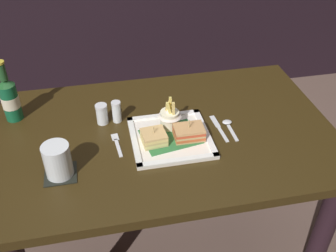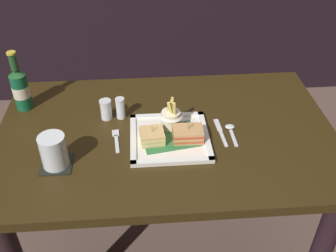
{
  "view_description": "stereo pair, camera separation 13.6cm",
  "coord_description": "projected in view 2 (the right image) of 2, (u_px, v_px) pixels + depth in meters",
  "views": [
    {
      "loc": [
        -0.21,
        -1.08,
        1.61
      ],
      "look_at": [
        0.0,
        -0.02,
        0.79
      ],
      "focal_mm": 41.62,
      "sensor_mm": 36.0,
      "label": 1
    },
    {
      "loc": [
        -0.08,
        -1.1,
        1.61
      ],
      "look_at": [
        0.0,
        -0.02,
        0.79
      ],
      "focal_mm": 41.62,
      "sensor_mm": 36.0,
      "label": 2
    }
  ],
  "objects": [
    {
      "name": "fork",
      "position": [
        116.0,
        139.0,
        1.36
      ],
      "size": [
        0.03,
        0.13,
        0.0
      ],
      "color": "silver",
      "rests_on": "dining_table"
    },
    {
      "name": "spoon",
      "position": [
        231.0,
        129.0,
        1.4
      ],
      "size": [
        0.04,
        0.12,
        0.01
      ],
      "color": "silver",
      "rests_on": "dining_table"
    },
    {
      "name": "square_plate",
      "position": [
        170.0,
        138.0,
        1.36
      ],
      "size": [
        0.27,
        0.27,
        0.02
      ],
      "color": "white",
      "rests_on": "dining_table"
    },
    {
      "name": "sandwich_half_right",
      "position": [
        188.0,
        134.0,
        1.33
      ],
      "size": [
        0.1,
        0.07,
        0.08
      ],
      "color": "tan",
      "rests_on": "square_plate"
    },
    {
      "name": "pepper_shaker",
      "position": [
        121.0,
        109.0,
        1.45
      ],
      "size": [
        0.03,
        0.03,
        0.08
      ],
      "color": "silver",
      "rests_on": "dining_table"
    },
    {
      "name": "sandwich_half_left",
      "position": [
        152.0,
        136.0,
        1.33
      ],
      "size": [
        0.09,
        0.08,
        0.07
      ],
      "color": "tan",
      "rests_on": "square_plate"
    },
    {
      "name": "fries_cup",
      "position": [
        171.0,
        116.0,
        1.38
      ],
      "size": [
        0.08,
        0.08,
        0.12
      ],
      "color": "#ECE8C9",
      "rests_on": "square_plate"
    },
    {
      "name": "beer_bottle",
      "position": [
        20.0,
        88.0,
        1.47
      ],
      "size": [
        0.06,
        0.06,
        0.24
      ],
      "color": "#135A36",
      "rests_on": "dining_table"
    },
    {
      "name": "knife",
      "position": [
        220.0,
        131.0,
        1.4
      ],
      "size": [
        0.03,
        0.16,
        0.0
      ],
      "color": "silver",
      "rests_on": "dining_table"
    },
    {
      "name": "dining_table",
      "position": [
        167.0,
        159.0,
        1.48
      ],
      "size": [
        1.21,
        0.77,
        0.75
      ],
      "color": "#31230D",
      "rests_on": "ground_plane"
    },
    {
      "name": "drink_coaster",
      "position": [
        57.0,
        164.0,
        1.26
      ],
      "size": [
        0.1,
        0.1,
        0.0
      ],
      "primitive_type": "cube",
      "color": "black",
      "rests_on": "dining_table"
    },
    {
      "name": "water_glass",
      "position": [
        54.0,
        152.0,
        1.23
      ],
      "size": [
        0.08,
        0.08,
        0.11
      ],
      "color": "silver",
      "rests_on": "dining_table"
    },
    {
      "name": "salt_shaker",
      "position": [
        106.0,
        110.0,
        1.44
      ],
      "size": [
        0.04,
        0.04,
        0.08
      ],
      "color": "silver",
      "rests_on": "dining_table"
    }
  ]
}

